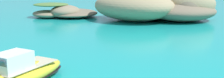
% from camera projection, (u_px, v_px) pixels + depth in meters
% --- Properties ---
extents(islet_large, '(36.39, 30.07, 7.92)m').
position_uv_depth(islet_large, '(161.00, 7.00, 66.44)').
color(islet_large, '#9E8966').
rests_on(islet_large, ground).
extents(islet_small, '(21.41, 20.92, 3.91)m').
position_uv_depth(islet_small, '(65.00, 12.00, 72.63)').
color(islet_small, '#756651').
rests_on(islet_small, ground).
extents(motorboat_yellow, '(8.29, 11.29, 3.26)m').
position_uv_depth(motorboat_yellow, '(18.00, 75.00, 23.98)').
color(motorboat_yellow, yellow).
rests_on(motorboat_yellow, ground).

